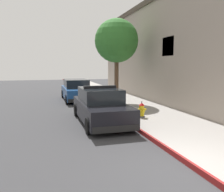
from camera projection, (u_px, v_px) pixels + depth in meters
name	position (u px, v px, depth m)	size (l,w,h in m)	color
ground_plane	(32.00, 111.00, 14.03)	(34.70, 60.00, 0.20)	#353538
sidewalk_pavement	(127.00, 104.00, 15.67)	(3.48, 60.00, 0.16)	gray
curb_painted_edge	(101.00, 105.00, 15.17)	(0.08, 60.00, 0.16)	maroon
storefront_building	(224.00, 50.00, 14.85)	(8.11, 26.70, 7.07)	gray
police_cruiser	(100.00, 106.00, 10.74)	(1.94, 4.84, 1.68)	black
parked_car_silver_ahead	(76.00, 90.00, 17.71)	(1.94, 4.84, 1.56)	navy
fire_hydrant	(142.00, 110.00, 11.12)	(0.44, 0.40, 0.76)	#4C4C51
street_tree	(117.00, 41.00, 15.60)	(2.88, 2.88, 5.49)	brown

